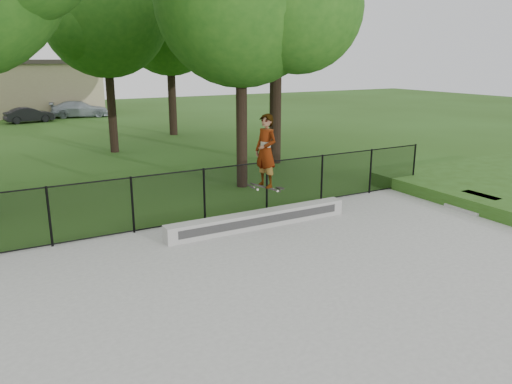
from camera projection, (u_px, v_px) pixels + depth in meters
ground at (337, 314)px, 8.97m from camera, size 100.00×100.00×0.00m
concrete_slab at (337, 313)px, 8.96m from camera, size 14.00×12.00×0.06m
grind_ledge at (259, 219)px, 13.36m from camera, size 5.28×0.40×0.43m
car_b at (29, 115)px, 35.25m from camera, size 3.08×1.57×1.07m
car_c at (80, 109)px, 38.40m from camera, size 4.15×2.34×1.24m
skater_airborne at (266, 152)px, 12.73m from camera, size 0.80×0.77×2.10m
chainlink_fence at (204, 195)px, 13.73m from camera, size 16.06×0.06×1.50m
concrete_steps at (475, 205)px, 15.03m from camera, size 1.07×1.20×0.45m
tree_row at (126, 0)px, 19.04m from camera, size 20.40×18.65×10.42m
distant_building at (18, 87)px, 39.46m from camera, size 12.40×6.40×4.30m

